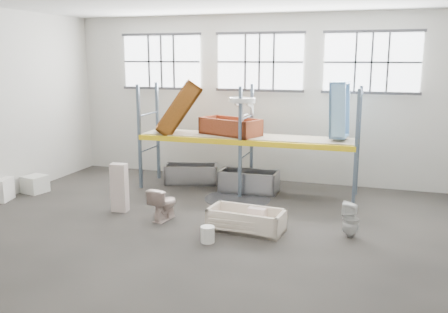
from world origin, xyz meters
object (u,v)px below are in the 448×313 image
at_px(cistern_tall, 120,188).
at_px(toilet_white, 351,220).
at_px(bathtub_beige, 246,220).
at_px(rust_tub_flat, 230,127).
at_px(toilet_beige, 164,203).
at_px(steel_tub_right, 249,181).
at_px(blue_tub_upright, 340,110).
at_px(bucket, 208,234).
at_px(steel_tub_left, 191,174).

xyz_separation_m(cistern_tall, toilet_white, (5.53, -0.04, -0.22)).
xyz_separation_m(bathtub_beige, rust_tub_flat, (-1.34, 3.12, 1.58)).
bearing_deg(rust_tub_flat, toilet_beige, -103.13).
relative_size(toilet_white, steel_tub_right, 0.47).
xyz_separation_m(rust_tub_flat, blue_tub_upright, (2.98, 0.03, 0.58)).
bearing_deg(blue_tub_upright, toilet_beige, -140.48).
xyz_separation_m(toilet_beige, bucket, (1.47, -1.03, -0.22)).
xyz_separation_m(toilet_beige, cistern_tall, (-1.29, 0.24, 0.21)).
relative_size(toilet_beige, blue_tub_upright, 0.54).
distance_m(steel_tub_left, rust_tub_flat, 2.05).
distance_m(cistern_tall, steel_tub_right, 3.74).
relative_size(steel_tub_right, rust_tub_flat, 0.95).
relative_size(bathtub_beige, cistern_tall, 1.37).
xyz_separation_m(toilet_white, blue_tub_upright, (-0.56, 2.84, 2.01)).
height_order(bathtub_beige, steel_tub_left, steel_tub_left).
relative_size(steel_tub_right, blue_tub_upright, 1.12).
distance_m(toilet_white, steel_tub_right, 4.04).
bearing_deg(toilet_beige, bathtub_beige, -173.05).
bearing_deg(cistern_tall, steel_tub_left, 72.60).
relative_size(cistern_tall, blue_tub_upright, 0.82).
relative_size(steel_tub_left, bucket, 4.59).
height_order(cistern_tall, rust_tub_flat, rust_tub_flat).
distance_m(steel_tub_left, bucket, 4.81).
bearing_deg(bathtub_beige, steel_tub_left, 133.26).
height_order(toilet_beige, steel_tub_left, toilet_beige).
bearing_deg(steel_tub_right, steel_tub_left, 169.43).
bearing_deg(rust_tub_flat, bathtub_beige, -66.74).
height_order(bathtub_beige, toilet_beige, toilet_beige).
height_order(bathtub_beige, toilet_white, toilet_white).
bearing_deg(blue_tub_upright, cistern_tall, -150.66).
xyz_separation_m(steel_tub_right, rust_tub_flat, (-0.58, 0.06, 1.52)).
relative_size(cistern_tall, bucket, 3.55).
xyz_separation_m(cistern_tall, steel_tub_right, (2.57, 2.71, -0.30)).
relative_size(bathtub_beige, blue_tub_upright, 1.13).
distance_m(bathtub_beige, rust_tub_flat, 3.74).
relative_size(blue_tub_upright, bucket, 4.31).
xyz_separation_m(cistern_tall, blue_tub_upright, (4.97, 2.79, 1.80)).
relative_size(toilet_beige, bucket, 2.31).
relative_size(cistern_tall, toilet_white, 1.57).
bearing_deg(cistern_tall, blue_tub_upright, 24.19).
relative_size(bathtub_beige, steel_tub_left, 1.06).
relative_size(cistern_tall, rust_tub_flat, 0.70).
bearing_deg(steel_tub_left, blue_tub_upright, -3.57).
bearing_deg(toilet_white, blue_tub_upright, -165.40).
bearing_deg(steel_tub_left, bucket, -64.19).
xyz_separation_m(steel_tub_left, steel_tub_right, (1.90, -0.36, 0.01)).
bearing_deg(rust_tub_flat, steel_tub_left, 167.40).
height_order(bathtub_beige, steel_tub_right, steel_tub_right).
bearing_deg(bathtub_beige, blue_tub_upright, 67.78).
height_order(steel_tub_right, blue_tub_upright, blue_tub_upright).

